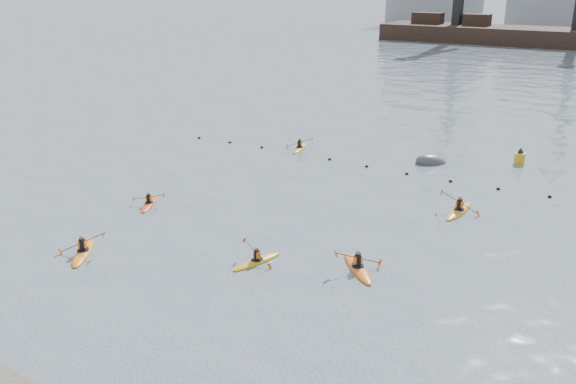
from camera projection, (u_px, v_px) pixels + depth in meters
name	position (u px, v px, depth m)	size (l,w,h in m)	color
ground	(174.00, 323.00, 23.50)	(400.00, 400.00, 0.00)	#36424F
float_line	(387.00, 169.00, 41.88)	(33.24, 0.73, 0.24)	black
barge_pier	(573.00, 36.00, 111.55)	(72.00, 19.30, 29.50)	black
kayaker_0	(83.00, 251.00, 29.35)	(2.47, 3.11, 1.29)	orange
kayaker_1	(257.00, 261.00, 28.43)	(1.94, 2.89, 1.11)	gold
kayaker_2	(149.00, 203.00, 35.53)	(1.83, 2.75, 0.90)	#DA4114
kayaker_3	(459.00, 210.00, 34.43)	(2.38, 3.47, 1.31)	orange
kayaker_4	(358.00, 267.00, 27.77)	(2.79, 2.89, 1.22)	orange
kayaker_5	(300.00, 148.00, 46.83)	(2.12, 3.17, 1.18)	gold
mooring_buoy	(431.00, 163.00, 43.44)	(2.38, 1.41, 1.19)	#3E4043
nav_buoy	(520.00, 158.00, 43.17)	(0.73, 0.73, 1.33)	gold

